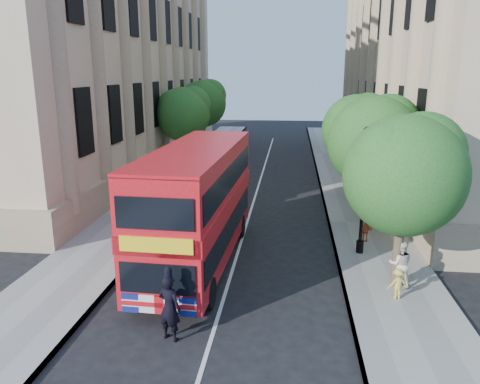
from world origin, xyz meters
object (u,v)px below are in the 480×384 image
(box_van, at_px, (195,190))
(woman_pedestrian, at_px, (400,264))
(double_decker_bus, at_px, (198,202))
(lamp_post, at_px, (363,196))
(police_constable, at_px, (170,308))

(box_van, bearing_deg, woman_pedestrian, -39.02)
(double_decker_bus, xyz_separation_m, box_van, (-1.52, 6.64, -1.26))
(lamp_post, xyz_separation_m, woman_pedestrian, (0.92, -3.02, -1.57))
(double_decker_bus, bearing_deg, lamp_post, 16.27)
(box_van, bearing_deg, double_decker_bus, -73.68)
(double_decker_bus, height_order, police_constable, double_decker_bus)
(double_decker_bus, xyz_separation_m, woman_pedestrian, (7.31, -1.44, -1.56))
(lamp_post, height_order, police_constable, lamp_post)
(police_constable, relative_size, woman_pedestrian, 1.19)
(lamp_post, bearing_deg, police_constable, -131.44)
(lamp_post, relative_size, double_decker_bus, 0.52)
(box_van, relative_size, police_constable, 2.33)
(lamp_post, height_order, double_decker_bus, lamp_post)
(box_van, bearing_deg, police_constable, -78.17)
(lamp_post, bearing_deg, double_decker_bus, -166.10)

